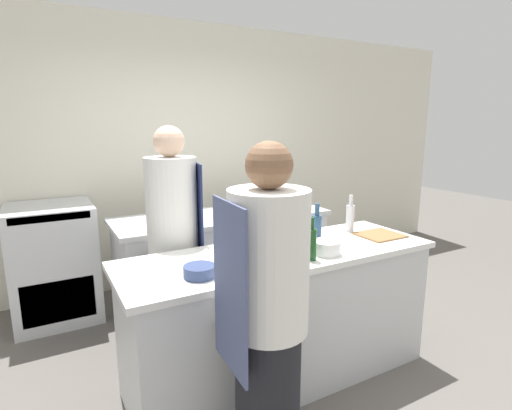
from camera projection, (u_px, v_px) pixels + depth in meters
name	position (u px, v px, depth m)	size (l,w,h in m)	color
ground_plane	(280.00, 374.00, 2.83)	(16.00, 16.00, 0.00)	#605B56
wall_back	(177.00, 155.00, 4.37)	(8.00, 0.06, 2.80)	silver
prep_counter	(281.00, 315.00, 2.74)	(2.15, 0.72, 0.92)	silver
pass_counter	(223.00, 261.00, 3.80)	(1.99, 0.73, 0.92)	silver
oven_range	(54.00, 262.00, 3.58)	(0.70, 0.71, 1.04)	silver
chef_at_prep_near	(267.00, 317.00, 1.92)	(0.41, 0.39, 1.68)	black
chef_at_stove	(174.00, 246.00, 2.91)	(0.40, 0.39, 1.73)	black
bottle_olive_oil	(297.00, 254.00, 2.37)	(0.09, 0.09, 0.18)	#5B2319
bottle_vinegar	(277.00, 244.00, 2.44)	(0.06, 0.06, 0.27)	black
bottle_wine	(350.00, 217.00, 3.10)	(0.06, 0.06, 0.29)	silver
bottle_cooking_oil	(317.00, 230.00, 2.72)	(0.07, 0.07, 0.30)	#2D5175
bottle_sauce	(311.00, 243.00, 2.46)	(0.07, 0.07, 0.27)	#19471E
bottle_water	(246.00, 254.00, 2.35)	(0.09, 0.09, 0.19)	#B2A84C
bowl_mixing_large	(243.00, 241.00, 2.72)	(0.23, 0.23, 0.08)	tan
bowl_prep_small	(200.00, 271.00, 2.20)	(0.18, 0.18, 0.07)	navy
bowl_ceramic_blue	(326.00, 248.00, 2.58)	(0.18, 0.18, 0.09)	white
bowl_wooden_salad	(284.00, 238.00, 2.84)	(0.22, 0.22, 0.06)	white
cutting_board	(380.00, 235.00, 3.01)	(0.31, 0.28, 0.01)	olive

